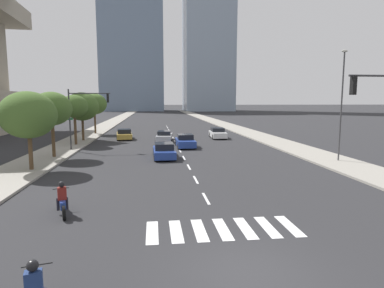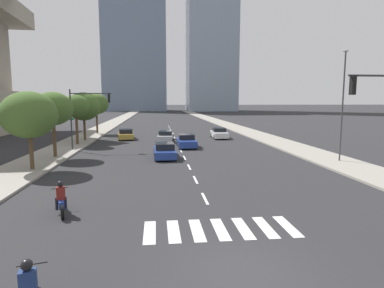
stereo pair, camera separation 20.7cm
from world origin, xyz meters
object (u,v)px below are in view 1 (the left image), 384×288
(sedan_blue_0, at_px, (185,141))
(traffic_signal_far, at_px, (85,109))
(street_tree_third, at_px, (74,107))
(street_tree_fourth, at_px, (82,107))
(street_tree_fifth, at_px, (94,104))
(sedan_gold_4, at_px, (124,135))
(motorcycle_lead, at_px, (62,201))
(sedan_silver_3, at_px, (164,136))
(sedan_blue_1, at_px, (164,151))
(sedan_white_2, at_px, (218,133))
(street_tree_second, at_px, (52,109))
(street_lamp_east, at_px, (342,98))
(street_tree_nearest, at_px, (28,115))

(sedan_blue_0, height_order, traffic_signal_far, traffic_signal_far)
(street_tree_third, distance_m, street_tree_fourth, 3.86)
(street_tree_fifth, bearing_deg, street_tree_fourth, -90.00)
(sedan_gold_4, distance_m, traffic_signal_far, 10.55)
(motorcycle_lead, distance_m, sedan_silver_3, 26.20)
(sedan_blue_1, distance_m, street_tree_fifth, 23.63)
(sedan_white_2, relative_size, sedan_gold_4, 1.04)
(traffic_signal_far, bearing_deg, sedan_white_2, 31.75)
(sedan_gold_4, bearing_deg, street_tree_fourth, 104.54)
(sedan_blue_1, relative_size, sedan_gold_4, 1.00)
(sedan_blue_0, relative_size, street_tree_fourth, 0.76)
(traffic_signal_far, height_order, street_tree_second, traffic_signal_far)
(sedan_blue_1, bearing_deg, street_lamp_east, -106.00)
(sedan_blue_0, relative_size, street_tree_second, 0.80)
(street_tree_third, bearing_deg, street_tree_fourth, 90.00)
(sedan_blue_1, bearing_deg, street_tree_third, 45.13)
(sedan_blue_1, xyz_separation_m, street_lamp_east, (13.92, -3.65, 4.51))
(street_tree_nearest, relative_size, street_tree_fifth, 0.93)
(sedan_white_2, distance_m, traffic_signal_far, 18.18)
(street_tree_nearest, height_order, street_tree_fourth, street_tree_fourth)
(motorcycle_lead, bearing_deg, sedan_blue_1, -37.74)
(sedan_blue_0, height_order, street_tree_third, street_tree_third)
(street_tree_second, height_order, street_tree_third, street_tree_second)
(street_tree_second, bearing_deg, street_lamp_east, -10.92)
(street_lamp_east, distance_m, street_tree_third, 26.52)
(street_tree_third, bearing_deg, sedan_blue_0, -12.10)
(street_tree_fifth, bearing_deg, sedan_blue_1, -66.22)
(traffic_signal_far, bearing_deg, street_tree_second, -113.63)
(sedan_blue_0, height_order, street_lamp_east, street_lamp_east)
(motorcycle_lead, height_order, street_tree_fifth, street_tree_fifth)
(sedan_blue_1, bearing_deg, street_tree_nearest, 114.00)
(street_tree_second, xyz_separation_m, street_tree_third, (0.00, 8.09, 0.05))
(street_lamp_east, xyz_separation_m, street_tree_fourth, (-23.32, 16.45, -0.88))
(street_tree_fourth, bearing_deg, street_tree_second, -90.00)
(street_tree_fifth, bearing_deg, sedan_silver_3, -43.73)
(sedan_blue_0, bearing_deg, sedan_white_2, 147.12)
(traffic_signal_far, relative_size, street_tree_second, 1.07)
(sedan_gold_4, xyz_separation_m, street_lamp_east, (18.55, -18.24, 4.51))
(sedan_white_2, xyz_separation_m, street_tree_third, (-17.02, -5.53, 3.67))
(sedan_blue_1, relative_size, street_tree_fourth, 0.78)
(sedan_white_2, distance_m, street_tree_third, 18.27)
(motorcycle_lead, bearing_deg, street_tree_third, -6.93)
(sedan_silver_3, relative_size, street_tree_second, 0.86)
(motorcycle_lead, xyz_separation_m, sedan_gold_4, (0.24, 28.32, 0.02))
(traffic_signal_far, distance_m, street_tree_third, 4.28)
(sedan_blue_0, xyz_separation_m, street_lamp_east, (11.44, -10.04, 4.48))
(street_tree_fifth, bearing_deg, sedan_white_2, -21.96)
(sedan_silver_3, relative_size, street_tree_fifth, 0.81)
(sedan_blue_1, bearing_deg, traffic_signal_far, 54.70)
(motorcycle_lead, height_order, street_lamp_east, street_lamp_east)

